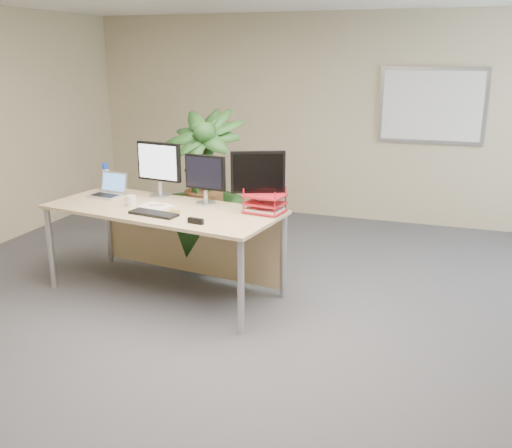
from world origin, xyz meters
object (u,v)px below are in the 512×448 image
(floor_plant, at_px, (204,199))
(laptop, at_px, (109,190))
(monitor_right, at_px, (205,176))
(monitor_left, at_px, (159,166))
(desk, at_px, (171,223))

(floor_plant, relative_size, laptop, 4.35)
(laptop, bearing_deg, monitor_right, 0.33)
(monitor_left, height_order, laptop, monitor_left)
(floor_plant, height_order, monitor_left, floor_plant)
(monitor_right, bearing_deg, desk, -155.77)
(desk, relative_size, laptop, 6.59)
(desk, xyz_separation_m, floor_plant, (0.07, 0.60, 0.10))
(monitor_left, height_order, monitor_right, monitor_left)
(desk, height_order, laptop, laptop)
(monitor_left, bearing_deg, desk, -46.18)
(desk, bearing_deg, floor_plant, 83.34)
(monitor_left, bearing_deg, laptop, -167.10)
(floor_plant, relative_size, monitor_right, 3.27)
(monitor_left, xyz_separation_m, laptop, (-0.50, -0.12, -0.25))
(desk, distance_m, monitor_left, 0.59)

